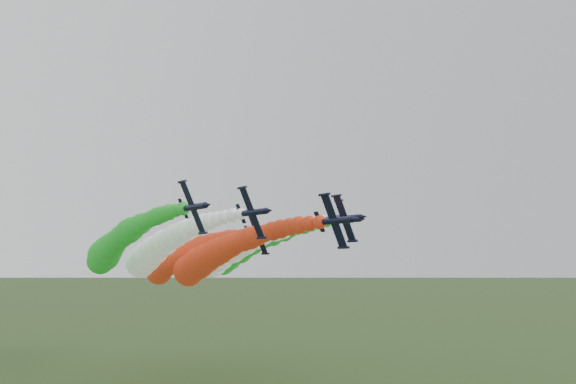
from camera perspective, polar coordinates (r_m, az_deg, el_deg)
name	(u,v)px	position (r m, az deg, el deg)	size (l,w,h in m)	color
jet_lead	(210,258)	(127.70, -7.92, -6.66)	(12.50, 69.66, 16.79)	black
jet_inner_left	(157,250)	(134.87, -13.17, -5.77)	(12.36, 69.53, 16.65)	black
jet_inner_right	(231,252)	(142.06, -5.85, -6.11)	(12.37, 69.54, 16.66)	black
jet_outer_left	(113,247)	(134.80, -17.32, -5.34)	(12.08, 69.24, 16.37)	black
jet_outer_right	(243,250)	(156.21, -4.59, -5.94)	(12.67, 69.84, 16.96)	black
jet_trail	(176,260)	(155.34, -11.35, -6.79)	(12.58, 69.74, 16.87)	black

